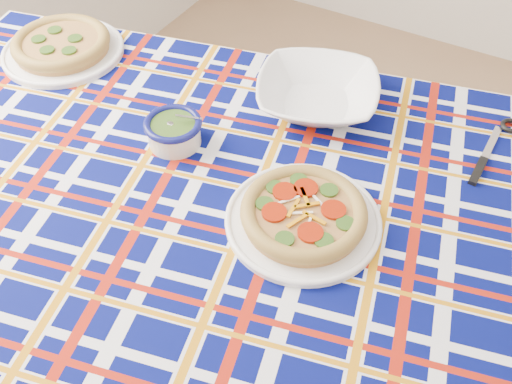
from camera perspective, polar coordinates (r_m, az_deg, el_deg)
The scene contains 7 objects.
dining_table at distance 1.30m, azimuth -3.40°, elevation -3.14°, with size 1.96×1.47×0.83m.
tablecloth at distance 1.28m, azimuth -3.45°, elevation -2.37°, with size 1.80×1.14×0.12m, color #04094E, non-canonical shape.
main_focaccia_plate at distance 1.17m, azimuth 4.79°, elevation -2.10°, with size 0.34×0.34×0.06m, color #AA763C, non-canonical shape.
pesto_bowl at distance 1.35m, azimuth -8.24°, elevation 6.20°, with size 0.14×0.14×0.08m, color #233E10, non-canonical shape.
serving_bowl at distance 1.46m, azimuth 6.15°, elevation 9.73°, with size 0.30×0.30×0.07m, color white.
second_focaccia_plate at distance 1.73m, azimuth -18.90°, elevation 13.83°, with size 0.35×0.35×0.06m, color #AA763C, non-canonical shape.
table_knife at distance 1.46m, azimuth 22.43°, elevation 4.46°, with size 0.24×0.02×0.01m, color silver, non-canonical shape.
Camera 1 is at (-0.10, -0.92, 1.75)m, focal length 40.00 mm.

